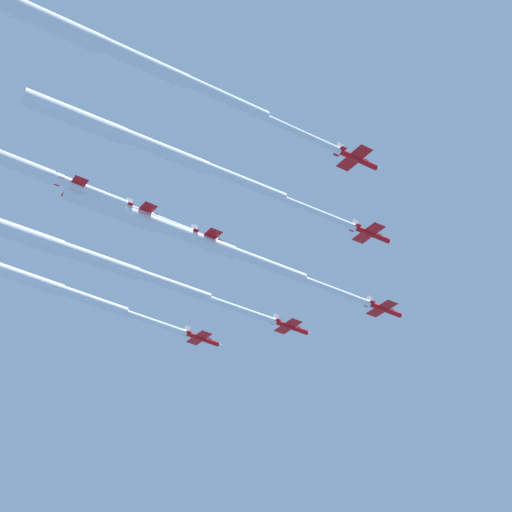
% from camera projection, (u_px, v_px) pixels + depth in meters
% --- Properties ---
extents(jet_lead, '(57.10, 59.03, 4.21)m').
position_uv_depth(jet_lead, '(187.00, 236.00, 188.57)').
color(jet_lead, red).
extents(jet_port_inner, '(56.43, 58.96, 4.24)m').
position_uv_depth(jet_port_inner, '(91.00, 258.00, 194.11)').
color(jet_port_inner, red).
extents(jet_starboard_inner, '(56.68, 59.59, 4.23)m').
position_uv_depth(jet_starboard_inner, '(156.00, 149.00, 175.23)').
color(jet_starboard_inner, red).
extents(jet_port_mid, '(52.87, 53.27, 4.26)m').
position_uv_depth(jet_port_mid, '(22.00, 277.00, 201.30)').
color(jet_port_mid, red).
extents(jet_starboard_mid, '(55.08, 55.83, 4.20)m').
position_uv_depth(jet_starboard_mid, '(135.00, 59.00, 159.65)').
color(jet_starboard_mid, red).
extents(jet_port_outer, '(52.22, 52.71, 4.22)m').
position_uv_depth(jet_port_outer, '(7.00, 161.00, 174.96)').
color(jet_port_outer, red).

